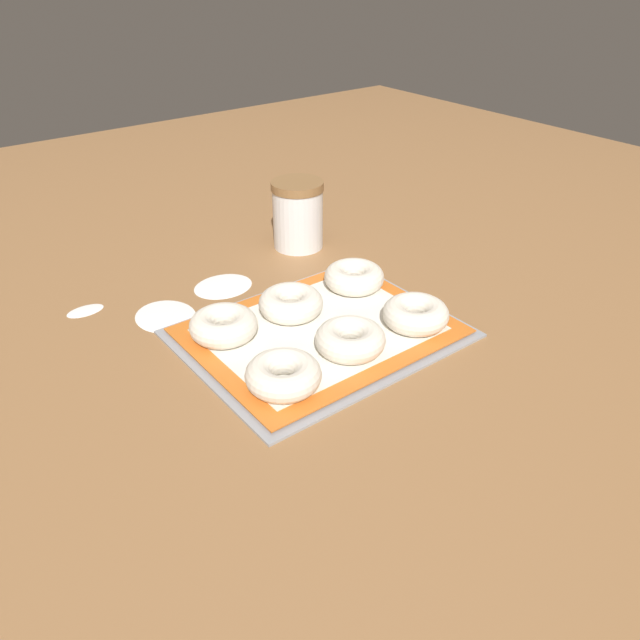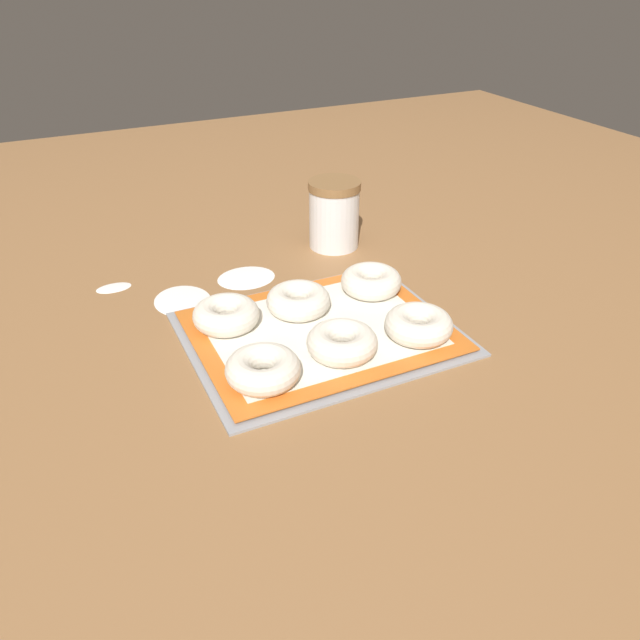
{
  "view_description": "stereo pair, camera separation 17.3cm",
  "coord_description": "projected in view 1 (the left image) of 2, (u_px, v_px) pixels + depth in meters",
  "views": [
    {
      "loc": [
        -0.5,
        -0.65,
        0.53
      ],
      "look_at": [
        -0.0,
        -0.0,
        0.03
      ],
      "focal_mm": 35.0,
      "sensor_mm": 36.0,
      "label": 1
    },
    {
      "loc": [
        -0.36,
        -0.74,
        0.53
      ],
      "look_at": [
        -0.0,
        -0.0,
        0.03
      ],
      "focal_mm": 35.0,
      "sensor_mm": 36.0,
      "label": 2
    }
  ],
  "objects": [
    {
      "name": "ground_plane",
      "position": [
        320.0,
        335.0,
        0.98
      ],
      "size": [
        2.8,
        2.8,
        0.0
      ],
      "primitive_type": "plane",
      "color": "olive"
    },
    {
      "name": "baking_tray",
      "position": [
        320.0,
        334.0,
        0.98
      ],
      "size": [
        0.41,
        0.33,
        0.01
      ],
      "color": "#93969B",
      "rests_on": "ground_plane"
    },
    {
      "name": "baking_mat",
      "position": [
        320.0,
        331.0,
        0.97
      ],
      "size": [
        0.39,
        0.3,
        0.0
      ],
      "color": "orange",
      "rests_on": "baking_tray"
    },
    {
      "name": "bagel_front_left",
      "position": [
        283.0,
        375.0,
        0.84
      ],
      "size": [
        0.1,
        0.1,
        0.04
      ],
      "color": "silver",
      "rests_on": "baking_mat"
    },
    {
      "name": "bagel_front_center",
      "position": [
        349.0,
        340.0,
        0.91
      ],
      "size": [
        0.1,
        0.1,
        0.04
      ],
      "color": "silver",
      "rests_on": "baking_mat"
    },
    {
      "name": "bagel_front_right",
      "position": [
        416.0,
        314.0,
        0.98
      ],
      "size": [
        0.1,
        0.1,
        0.04
      ],
      "color": "silver",
      "rests_on": "baking_mat"
    },
    {
      "name": "bagel_back_left",
      "position": [
        223.0,
        325.0,
        0.95
      ],
      "size": [
        0.1,
        0.1,
        0.04
      ],
      "color": "silver",
      "rests_on": "baking_mat"
    },
    {
      "name": "bagel_back_center",
      "position": [
        291.0,
        303.0,
        1.01
      ],
      "size": [
        0.1,
        0.1,
        0.04
      ],
      "color": "silver",
      "rests_on": "baking_mat"
    },
    {
      "name": "bagel_back_right",
      "position": [
        354.0,
        277.0,
        1.09
      ],
      "size": [
        0.1,
        0.1,
        0.04
      ],
      "color": "silver",
      "rests_on": "baking_mat"
    },
    {
      "name": "flour_canister",
      "position": [
        298.0,
        214.0,
        1.23
      ],
      "size": [
        0.1,
        0.1,
        0.13
      ],
      "color": "white",
      "rests_on": "ground_plane"
    },
    {
      "name": "flour_patch_near",
      "position": [
        223.0,
        286.0,
        1.12
      ],
      "size": [
        0.11,
        0.09,
        0.0
      ],
      "color": "white",
      "rests_on": "ground_plane"
    },
    {
      "name": "flour_patch_far",
      "position": [
        85.0,
        310.0,
        1.04
      ],
      "size": [
        0.06,
        0.04,
        0.0
      ],
      "color": "white",
      "rests_on": "ground_plane"
    },
    {
      "name": "flour_patch_side",
      "position": [
        166.0,
        316.0,
        1.03
      ],
      "size": [
        0.1,
        0.11,
        0.0
      ],
      "color": "white",
      "rests_on": "ground_plane"
    }
  ]
}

